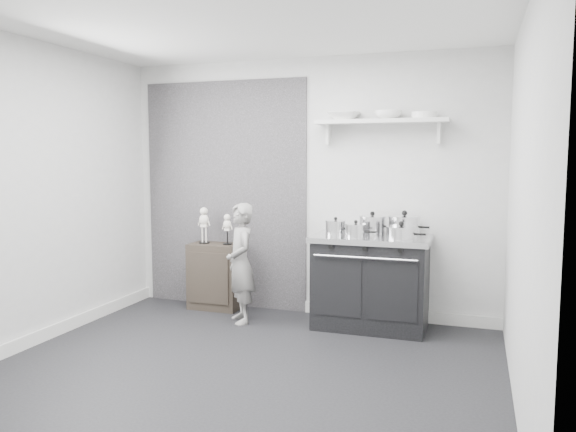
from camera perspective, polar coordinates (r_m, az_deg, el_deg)
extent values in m
plane|color=black|center=(4.58, -4.90, -15.41)|extent=(4.00, 4.00, 0.00)
cube|color=#B8B8B6|center=(5.96, 1.91, 2.93)|extent=(4.00, 0.02, 2.70)
cube|color=#B8B8B6|center=(2.73, -20.39, -1.10)|extent=(4.00, 0.02, 2.70)
cube|color=#B8B8B6|center=(5.40, -24.91, 2.05)|extent=(0.02, 3.60, 2.70)
cube|color=#B8B8B6|center=(3.93, 22.75, 0.87)|extent=(0.02, 3.60, 2.70)
cube|color=silver|center=(4.39, -5.23, 19.57)|extent=(4.00, 3.60, 0.02)
cube|color=black|center=(6.30, -6.44, 2.14)|extent=(1.90, 0.02, 2.50)
cube|color=silver|center=(5.95, 11.21, -9.81)|extent=(2.00, 0.03, 0.12)
cube|color=silver|center=(5.61, -24.17, -11.21)|extent=(0.03, 3.60, 0.12)
cube|color=silver|center=(5.66, 9.43, 9.47)|extent=(1.30, 0.26, 0.04)
cube|color=silver|center=(5.83, 4.13, 8.25)|extent=(0.03, 0.12, 0.20)
cube|color=silver|center=(5.66, 15.09, 8.13)|extent=(0.03, 0.12, 0.20)
cube|color=black|center=(5.61, 8.43, -6.86)|extent=(1.07, 0.64, 0.86)
cube|color=silver|center=(5.52, 8.50, -2.25)|extent=(1.13, 0.69, 0.05)
cube|color=black|center=(5.35, 5.08, -7.21)|extent=(0.45, 0.02, 0.56)
cube|color=black|center=(5.25, 10.58, -7.53)|extent=(0.45, 0.02, 0.56)
cylinder|color=silver|center=(5.20, 7.79, -4.24)|extent=(0.96, 0.02, 0.02)
cylinder|color=black|center=(5.27, 4.40, -3.13)|extent=(0.04, 0.03, 0.04)
cylinder|color=black|center=(5.20, 7.83, -3.29)|extent=(0.04, 0.03, 0.04)
cylinder|color=black|center=(5.15, 11.35, -3.44)|extent=(0.04, 0.03, 0.04)
cube|color=black|center=(6.28, -7.38, -6.07)|extent=(0.56, 0.32, 0.72)
imported|color=gray|center=(5.69, -4.83, -4.80)|extent=(0.50, 0.53, 1.21)
cylinder|color=silver|center=(5.51, 4.86, -1.27)|extent=(0.19, 0.19, 0.13)
cylinder|color=silver|center=(5.50, 4.86, -0.52)|extent=(0.20, 0.20, 0.02)
sphere|color=black|center=(5.50, 4.87, -0.26)|extent=(0.04, 0.04, 0.04)
cylinder|color=black|center=(5.48, 6.25, -1.32)|extent=(0.10, 0.02, 0.02)
cylinder|color=silver|center=(5.60, 8.55, -1.00)|extent=(0.26, 0.26, 0.17)
cylinder|color=silver|center=(5.59, 8.57, -0.07)|extent=(0.26, 0.26, 0.02)
sphere|color=black|center=(5.59, 8.57, 0.24)|extent=(0.05, 0.05, 0.05)
cylinder|color=black|center=(5.58, 10.25, -1.06)|extent=(0.10, 0.02, 0.02)
cylinder|color=silver|center=(5.56, 11.72, -1.05)|extent=(0.30, 0.30, 0.18)
cylinder|color=silver|center=(5.55, 11.74, -0.06)|extent=(0.31, 0.31, 0.02)
sphere|color=black|center=(5.55, 11.75, 0.29)|extent=(0.05, 0.05, 0.05)
cylinder|color=black|center=(5.54, 13.67, -1.12)|extent=(0.10, 0.02, 0.02)
cylinder|color=silver|center=(5.31, 11.41, -1.76)|extent=(0.27, 0.27, 0.11)
cylinder|color=silver|center=(5.30, 11.42, -1.11)|extent=(0.28, 0.28, 0.02)
sphere|color=black|center=(5.30, 11.43, -0.77)|extent=(0.05, 0.05, 0.05)
cylinder|color=black|center=(5.29, 13.28, -1.83)|extent=(0.10, 0.02, 0.02)
cylinder|color=silver|center=(5.37, 6.90, -1.56)|extent=(0.20, 0.20, 0.11)
cylinder|color=silver|center=(5.36, 6.90, -0.87)|extent=(0.21, 0.21, 0.02)
sphere|color=black|center=(5.36, 6.91, -0.60)|extent=(0.04, 0.04, 0.04)
cylinder|color=black|center=(5.34, 8.37, -1.61)|extent=(0.10, 0.02, 0.02)
imported|color=white|center=(5.73, 5.72, 10.07)|extent=(0.32, 0.32, 0.08)
imported|color=white|center=(5.65, 10.14, 10.08)|extent=(0.26, 0.26, 0.08)
cylinder|color=white|center=(5.61, 13.67, 9.93)|extent=(0.24, 0.24, 0.06)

